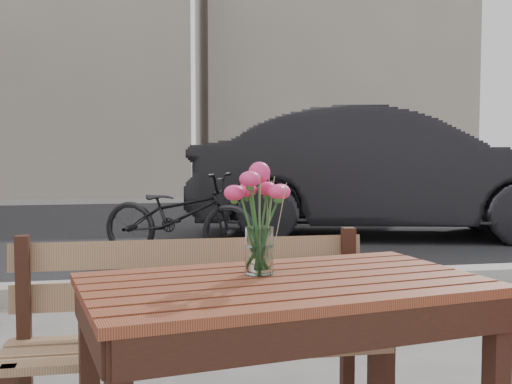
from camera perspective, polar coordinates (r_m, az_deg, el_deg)
street at (r=6.76m, az=-8.21°, el=-4.95°), size 30.00×8.12×0.12m
backdrop_buildings at (r=16.22m, az=-9.47°, el=12.83°), size 15.50×4.00×8.00m
main_table at (r=1.87m, az=2.54°, el=-11.20°), size 1.22×0.84×0.69m
main_bench at (r=2.28m, az=-5.42°, el=-11.01°), size 1.27×0.38×0.79m
main_vase at (r=1.89m, az=0.29°, el=-1.14°), size 0.18×0.18×0.33m
parked_car at (r=7.90m, az=11.45°, el=1.66°), size 4.92×2.69×1.54m
bicycle at (r=6.24m, az=-6.87°, el=-2.08°), size 1.66×1.28×0.84m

